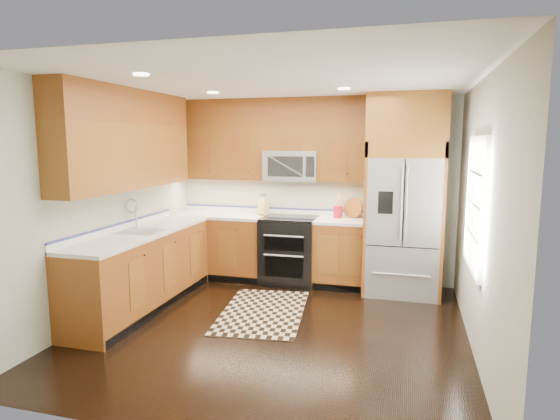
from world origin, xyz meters
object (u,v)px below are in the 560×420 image
(knife_block, at_px, (263,206))
(utensil_crock, at_px, (338,209))
(rug, at_px, (263,312))
(range, at_px, (290,250))
(refrigerator, at_px, (404,196))

(knife_block, distance_m, utensil_crock, 1.10)
(rug, height_order, utensil_crock, utensil_crock)
(range, relative_size, knife_block, 3.02)
(knife_block, relative_size, utensil_crock, 0.88)
(range, height_order, refrigerator, refrigerator)
(refrigerator, relative_size, utensil_crock, 7.36)
(refrigerator, xyz_separation_m, knife_block, (-1.99, 0.20, -0.24))
(range, xyz_separation_m, utensil_crock, (0.66, 0.17, 0.59))
(range, bearing_deg, rug, -90.32)
(range, bearing_deg, knife_block, 159.35)
(rug, relative_size, utensil_crock, 4.41)
(range, distance_m, knife_block, 0.76)
(refrigerator, distance_m, knife_block, 2.01)
(knife_block, bearing_deg, utensil_crock, 0.18)
(utensil_crock, bearing_deg, rug, -115.21)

